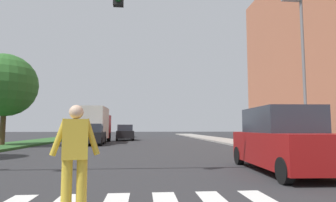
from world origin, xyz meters
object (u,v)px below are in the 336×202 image
at_px(pedestrian_performer, 75,154).
at_px(sedan_distant, 125,133).
at_px(sedan_far_horizon, 126,132).
at_px(street_lamp_right, 301,59).
at_px(tree_far, 5,85).
at_px(suv_crossing, 284,141).
at_px(sedan_midblock, 93,135).
at_px(truck_box_delivery, 94,124).

xyz_separation_m(pedestrian_performer, sedan_distant, (-0.89, 26.73, -0.16)).
bearing_deg(sedan_far_horizon, pedestrian_performer, -87.81).
relative_size(sedan_distant, sedan_far_horizon, 1.07).
bearing_deg(street_lamp_right, tree_far, 154.23).
xyz_separation_m(street_lamp_right, suv_crossing, (-3.21, -4.26, -3.66)).
xyz_separation_m(street_lamp_right, sedan_far_horizon, (-9.98, 29.03, -3.82)).
height_order(tree_far, street_lamp_right, street_lamp_right).
bearing_deg(suv_crossing, sedan_far_horizon, 101.50).
bearing_deg(sedan_far_horizon, suv_crossing, -78.50).
xyz_separation_m(sedan_midblock, sedan_far_horizon, (1.45, 18.81, 0.01)).
xyz_separation_m(tree_far, sedan_distant, (7.89, 10.18, -3.59)).
xyz_separation_m(tree_far, sedan_midblock, (5.91, 1.84, -3.60)).
height_order(sedan_midblock, sedan_distant, sedan_distant).
height_order(tree_far, sedan_far_horizon, tree_far).
xyz_separation_m(suv_crossing, sedan_far_horizon, (-6.77, 33.29, -0.16)).
bearing_deg(suv_crossing, sedan_midblock, 119.59).
xyz_separation_m(suv_crossing, sedan_midblock, (-8.22, 14.48, -0.17)).
relative_size(tree_far, truck_box_delivery, 1.04).
height_order(street_lamp_right, suv_crossing, street_lamp_right).
bearing_deg(street_lamp_right, sedan_distant, 116.99).
bearing_deg(sedan_far_horizon, street_lamp_right, -71.03).
xyz_separation_m(pedestrian_performer, sedan_midblock, (-2.87, 18.38, -0.17)).
height_order(suv_crossing, sedan_distant, suv_crossing).
distance_m(tree_far, sedan_far_horizon, 22.22).
height_order(sedan_midblock, truck_box_delivery, truck_box_delivery).
distance_m(pedestrian_performer, sedan_distant, 26.74).
relative_size(suv_crossing, sedan_far_horizon, 1.09).
bearing_deg(suv_crossing, tree_far, 138.20).
relative_size(suv_crossing, sedan_midblock, 1.08).
distance_m(sedan_midblock, sedan_far_horizon, 18.87).
bearing_deg(suv_crossing, sedan_distant, 105.30).
distance_m(sedan_midblock, truck_box_delivery, 3.17).
height_order(sedan_distant, sedan_far_horizon, sedan_distant).
bearing_deg(street_lamp_right, suv_crossing, -126.95).
bearing_deg(pedestrian_performer, tree_far, 117.96).
distance_m(sedan_far_horizon, truck_box_delivery, 15.92).
bearing_deg(truck_box_delivery, sedan_distant, 65.85).
relative_size(pedestrian_performer, sedan_distant, 0.37).
height_order(suv_crossing, truck_box_delivery, truck_box_delivery).
relative_size(suv_crossing, truck_box_delivery, 0.75).
distance_m(tree_far, pedestrian_performer, 19.04).
relative_size(sedan_distant, truck_box_delivery, 0.74).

